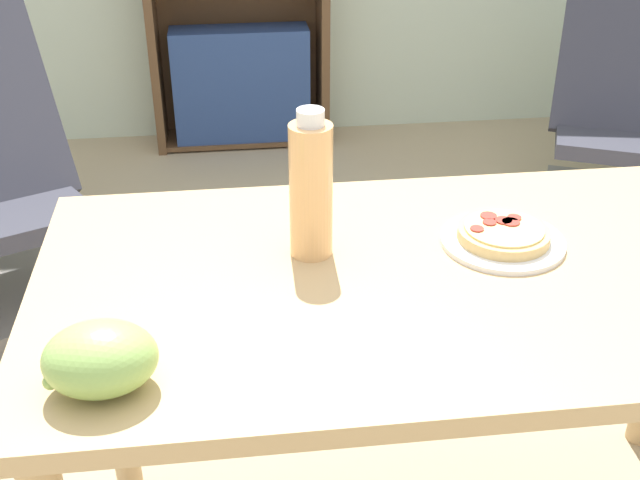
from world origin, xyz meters
The scene contains 5 objects.
dining_table centered at (0.05, 0.10, 0.64)m, with size 1.40×0.72×0.74m.
pizza_on_plate centered at (0.17, 0.17, 0.76)m, with size 0.22×0.22×0.04m.
grape_bunch centered at (-0.49, -0.14, 0.79)m, with size 0.15×0.12×0.10m.
drink_bottle centered at (-0.18, 0.18, 0.87)m, with size 0.07×0.07×0.26m.
lounge_chair_far centered at (1.16, 1.52, 0.29)m, with size 0.82×0.93×0.88m.
Camera 1 is at (-0.31, -1.02, 1.46)m, focal length 45.00 mm.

